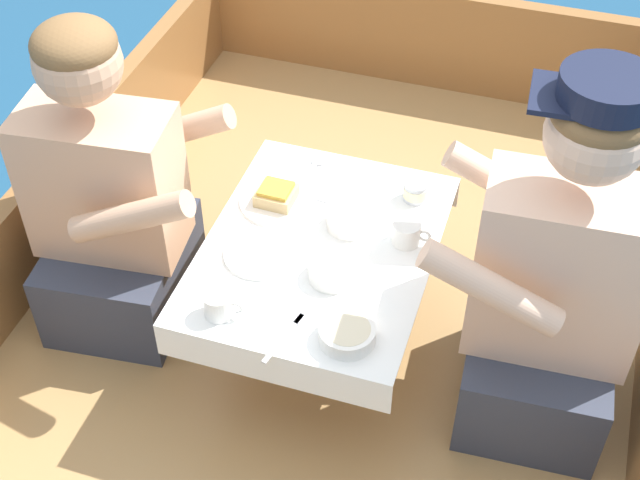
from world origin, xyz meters
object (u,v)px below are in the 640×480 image
object	(u,v)px
coffee_cup_port	(407,233)
coffee_cup_starboard	(219,304)
person_starboard	(553,290)
sandwich	(276,194)
person_port	(110,205)
tin_can	(415,191)

from	to	relation	value
coffee_cup_port	coffee_cup_starboard	size ratio (longest dim) A/B	1.03
person_starboard	coffee_cup_port	bearing A→B (deg)	-17.04
person_starboard	sandwich	bearing A→B (deg)	-13.30
person_starboard	coffee_cup_starboard	size ratio (longest dim) A/B	10.38
person_port	person_starboard	size ratio (longest dim) A/B	0.92
coffee_cup_port	coffee_cup_starboard	bearing A→B (deg)	-133.88
sandwich	person_starboard	bearing A→B (deg)	-10.03
sandwich	tin_can	bearing A→B (deg)	20.72
person_port	sandwich	world-z (taller)	person_port
person_port	coffee_cup_port	bearing A→B (deg)	1.46
coffee_cup_port	coffee_cup_starboard	distance (m)	0.53
person_starboard	tin_can	size ratio (longest dim) A/B	15.45
coffee_cup_starboard	tin_can	distance (m)	0.65
person_port	tin_can	size ratio (longest dim) A/B	14.20
person_port	coffee_cup_port	size ratio (longest dim) A/B	9.29
coffee_cup_port	coffee_cup_starboard	xyz separation A→B (m)	(-0.37, -0.38, 0.00)
tin_can	person_port	bearing A→B (deg)	-160.34
person_port	sandwich	size ratio (longest dim) A/B	9.35
person_port	person_starboard	distance (m)	1.19
coffee_cup_port	person_port	bearing A→B (deg)	-172.47
coffee_cup_port	tin_can	distance (m)	0.18
person_port	sandwich	distance (m)	0.45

